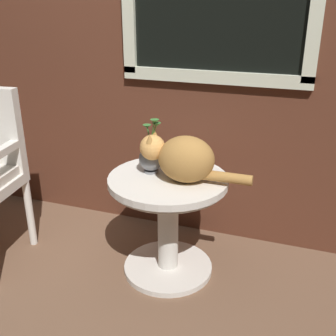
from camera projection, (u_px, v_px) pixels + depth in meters
name	position (u px, v px, depth m)	size (l,w,h in m)	color
ground_plane	(107.00, 292.00, 2.12)	(6.00, 6.00, 0.00)	brown
back_wall	(160.00, 16.00, 2.29)	(4.00, 0.07, 2.60)	#562D1E
wicker_side_table	(168.00, 208.00, 2.15)	(0.61, 0.61, 0.56)	silver
cat	(183.00, 158.00, 2.00)	(0.57, 0.23, 0.23)	#AD7A3D
pewter_vase_with_ivy	(151.00, 156.00, 2.10)	(0.13, 0.13, 0.30)	slate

